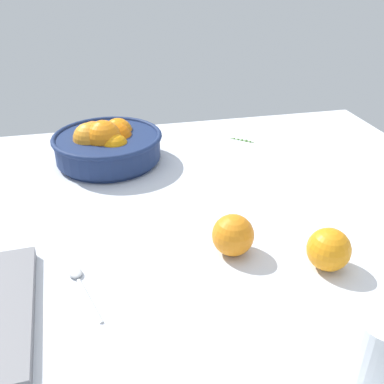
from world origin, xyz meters
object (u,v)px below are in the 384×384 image
object	(u,v)px
loose_orange_1	(233,235)
spoon	(81,283)
fruit_bowl	(108,144)
juice_glass	(380,351)
loose_orange_0	(329,249)

from	to	relation	value
loose_orange_1	spoon	xyz separation A→B (cm)	(-26.67, -3.03, -3.33)
fruit_bowl	juice_glass	distance (cm)	78.18
loose_orange_1	spoon	distance (cm)	27.05
juice_glass	loose_orange_1	size ratio (longest dim) A/B	1.30
juice_glass	spoon	size ratio (longest dim) A/B	0.69
loose_orange_0	spoon	xyz separation A→B (cm)	(-41.18, 4.50, -3.27)
juice_glass	loose_orange_0	world-z (taller)	juice_glass
spoon	fruit_bowl	bearing A→B (deg)	81.09
fruit_bowl	loose_orange_0	bearing A→B (deg)	-56.48
loose_orange_0	spoon	world-z (taller)	loose_orange_0
juice_glass	loose_orange_1	distance (cm)	30.54
juice_glass	spoon	bearing A→B (deg)	144.90
loose_orange_1	spoon	size ratio (longest dim) A/B	0.53
fruit_bowl	spoon	distance (cm)	47.41
fruit_bowl	loose_orange_0	xyz separation A→B (cm)	(33.87, -51.13, -1.15)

